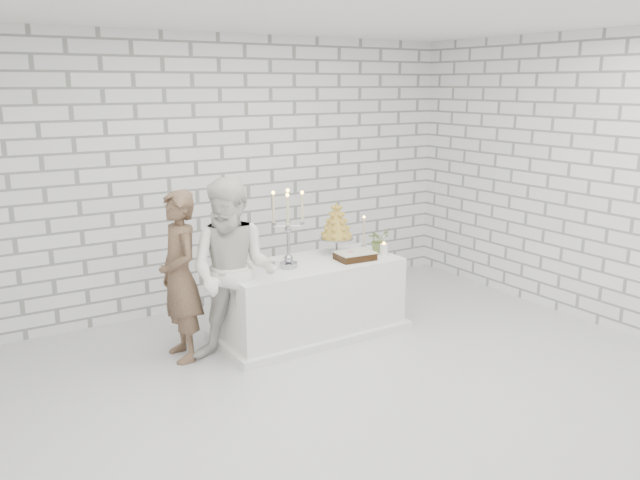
# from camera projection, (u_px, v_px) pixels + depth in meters

# --- Properties ---
(ground) EXTENTS (6.00, 5.00, 0.01)m
(ground) POSITION_uv_depth(u_px,v_px,m) (350.00, 384.00, 5.43)
(ground) COLOR silver
(ground) RESTS_ON ground
(ceiling) EXTENTS (6.00, 5.00, 0.01)m
(ceiling) POSITION_uv_depth(u_px,v_px,m) (354.00, 10.00, 4.72)
(ceiling) COLOR white
(ceiling) RESTS_ON ground
(wall_back) EXTENTS (6.00, 0.01, 3.00)m
(wall_back) POSITION_uv_depth(u_px,v_px,m) (223.00, 173.00, 7.13)
(wall_back) COLOR white
(wall_back) RESTS_ON ground
(wall_right) EXTENTS (0.01, 5.00, 3.00)m
(wall_right) POSITION_uv_depth(u_px,v_px,m) (589.00, 180.00, 6.63)
(wall_right) COLOR white
(wall_right) RESTS_ON ground
(cake_table) EXTENTS (1.80, 0.80, 0.75)m
(cake_table) POSITION_uv_depth(u_px,v_px,m) (310.00, 298.00, 6.43)
(cake_table) COLOR white
(cake_table) RESTS_ON ground
(groom) EXTENTS (0.39, 0.58, 1.56)m
(groom) POSITION_uv_depth(u_px,v_px,m) (180.00, 276.00, 5.77)
(groom) COLOR brown
(groom) RESTS_ON ground
(bride) EXTENTS (1.04, 1.02, 1.69)m
(bride) POSITION_uv_depth(u_px,v_px,m) (234.00, 273.00, 5.67)
(bride) COLOR white
(bride) RESTS_ON ground
(candelabra) EXTENTS (0.38, 0.38, 0.76)m
(candelabra) POSITION_uv_depth(u_px,v_px,m) (288.00, 229.00, 6.08)
(candelabra) COLOR #9D9CA6
(candelabra) RESTS_ON cake_table
(croquembouche) EXTENTS (0.44, 0.44, 0.54)m
(croquembouche) POSITION_uv_depth(u_px,v_px,m) (337.00, 228.00, 6.62)
(croquembouche) COLOR olive
(croquembouche) RESTS_ON cake_table
(chocolate_cake) EXTENTS (0.39, 0.29, 0.08)m
(chocolate_cake) POSITION_uv_depth(u_px,v_px,m) (355.00, 256.00, 6.43)
(chocolate_cake) COLOR black
(chocolate_cake) RESTS_ON cake_table
(pillar_candle) EXTENTS (0.10, 0.10, 0.12)m
(pillar_candle) POSITION_uv_depth(u_px,v_px,m) (384.00, 250.00, 6.59)
(pillar_candle) COLOR white
(pillar_candle) RESTS_ON cake_table
(extra_taper) EXTENTS (0.07, 0.07, 0.32)m
(extra_taper) POSITION_uv_depth(u_px,v_px,m) (364.00, 232.00, 6.92)
(extra_taper) COLOR beige
(extra_taper) RESTS_ON cake_table
(flowers) EXTENTS (0.28, 0.26, 0.26)m
(flowers) POSITION_uv_depth(u_px,v_px,m) (379.00, 240.00, 6.71)
(flowers) COLOR olive
(flowers) RESTS_ON cake_table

